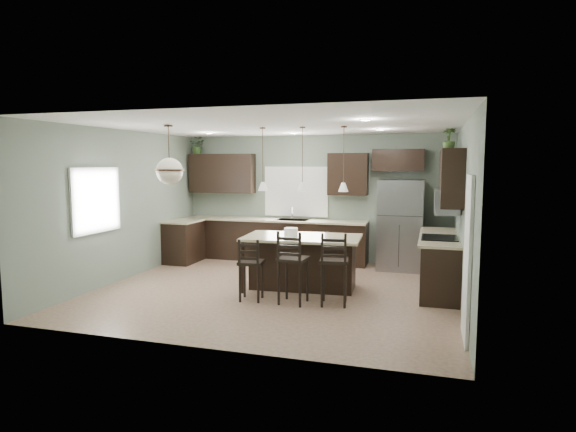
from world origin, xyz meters
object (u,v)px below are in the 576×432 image
Objects in this scene: kitchen_island at (302,263)px; plant_back_left at (198,146)px; bar_stool_right at (334,269)px; refrigerator at (400,225)px; bar_stool_left at (251,269)px; bar_stool_center at (293,267)px; serving_dish at (291,232)px.

kitchen_island is 4.46m from plant_back_left.
refrigerator is at bearing 65.99° from bar_stool_right.
bar_stool_left is 0.87× the size of bar_stool_center.
bar_stool_right is (0.72, -0.80, 0.11)m from kitchen_island.
refrigerator is 1.83× the size of bar_stool_left.
refrigerator reaches higher than bar_stool_right.
kitchen_island is at bearing -36.45° from plant_back_left.
kitchen_island is 1.75× the size of bar_stool_right.
plant_back_left is at bearing 141.59° from serving_dish.
plant_back_left is (-3.25, 3.23, 2.02)m from bar_stool_center.
kitchen_island is 8.32× the size of serving_dish.
bar_stool_left is at bearing -51.85° from plant_back_left.
bar_stool_left is (-2.12, -3.01, -0.42)m from refrigerator.
bar_stool_center is (0.30, -0.89, -0.42)m from serving_dish.
refrigerator is 2.62m from kitchen_island.
refrigerator is 0.93× the size of kitchen_island.
bar_stool_center is 2.91× the size of plant_back_left.
bar_stool_left is 0.88× the size of bar_stool_right.
bar_stool_center is 0.63m from bar_stool_right.
bar_stool_right is 2.88× the size of plant_back_left.
bar_stool_right reaches higher than kitchen_island.
kitchen_island is at bearing 123.80° from bar_stool_right.
kitchen_island is at bearing 50.20° from bar_stool_left.
bar_stool_left is 1.32m from bar_stool_right.
refrigerator is 4.67× the size of plant_back_left.
kitchen_island is at bearing 100.22° from bar_stool_center.
bar_stool_right is (0.62, 0.11, -0.01)m from bar_stool_center.
refrigerator reaches higher than kitchen_island.
plant_back_left is (-2.56, 3.26, 2.09)m from bar_stool_left.
refrigerator is 1.60× the size of bar_stool_center.
bar_stool_left reaches higher than kitchen_island.
kitchen_island is 1.98× the size of bar_stool_left.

